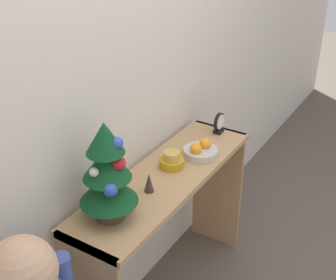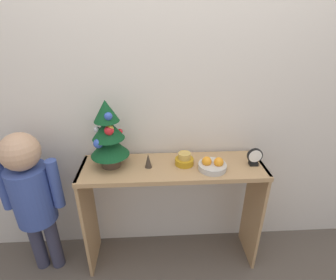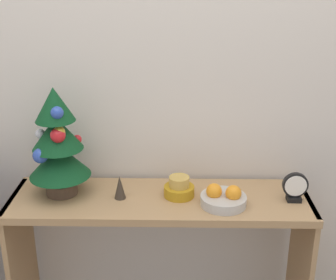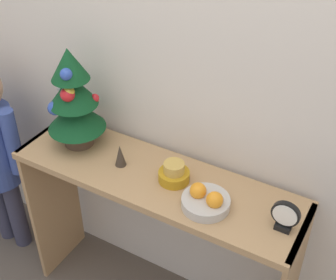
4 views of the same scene
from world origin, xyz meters
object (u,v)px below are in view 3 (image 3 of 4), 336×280
(figurine, at_px, (120,187))
(mini_tree, at_px, (58,143))
(fruit_bowl, at_px, (223,198))
(desk_clock, at_px, (295,188))
(singing_bowl, at_px, (179,188))

(figurine, bearing_deg, mini_tree, 171.99)
(mini_tree, relative_size, fruit_bowl, 2.49)
(desk_clock, distance_m, figurine, 0.68)
(mini_tree, bearing_deg, fruit_bowl, -7.10)
(singing_bowl, bearing_deg, mini_tree, 178.64)
(mini_tree, height_order, singing_bowl, mini_tree)
(fruit_bowl, xyz_separation_m, singing_bowl, (-0.17, 0.07, 0.01))
(fruit_bowl, relative_size, figurine, 1.85)
(desk_clock, xyz_separation_m, figurine, (-0.68, 0.01, -0.01))
(fruit_bowl, bearing_deg, figurine, 173.45)
(fruit_bowl, xyz_separation_m, desk_clock, (0.28, 0.03, 0.03))
(singing_bowl, xyz_separation_m, figurine, (-0.23, -0.02, 0.01))
(singing_bowl, bearing_deg, fruit_bowl, -22.05)
(fruit_bowl, distance_m, desk_clock, 0.28)
(fruit_bowl, height_order, desk_clock, desk_clock)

